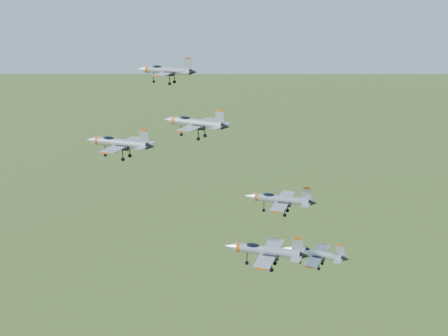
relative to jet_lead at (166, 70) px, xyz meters
The scene contains 6 objects.
jet_lead is the anchor object (origin of this frame).
jet_left_high 26.11m from the jet_lead, 42.94° to the right, with size 13.35×11.04×3.57m.
jet_right_high 38.85m from the jet_lead, 64.97° to the right, with size 11.99×10.05×3.21m.
jet_left_low 37.44m from the jet_lead, 12.92° to the right, with size 13.71×11.58×3.70m.
jet_right_low 53.35m from the jet_lead, 37.45° to the right, with size 12.93×10.93×3.49m.
jet_trail 52.79m from the jet_lead, 24.61° to the right, with size 11.11×9.25×2.97m.
Camera 1 is at (60.59, -89.46, 155.62)m, focal length 50.00 mm.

